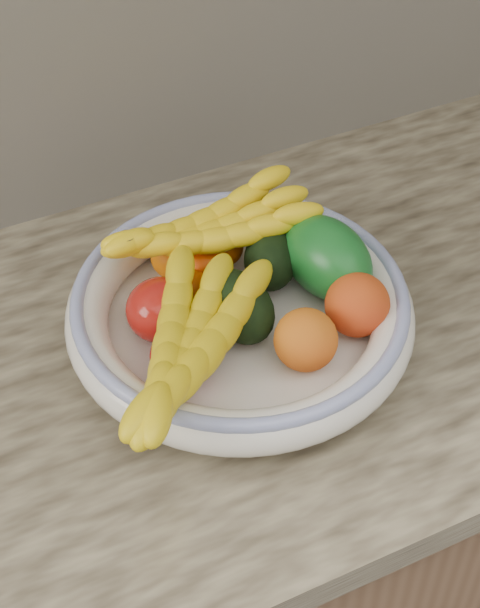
% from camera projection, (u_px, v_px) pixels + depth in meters
% --- Properties ---
extents(kitchen_counter, '(2.44, 0.66, 1.40)m').
position_uv_depth(kitchen_counter, '(233.00, 530.00, 1.39)').
color(kitchen_counter, brown).
rests_on(kitchen_counter, ground).
extents(fruit_bowl, '(0.39, 0.39, 0.08)m').
position_uv_depth(fruit_bowl, '(240.00, 311.00, 1.04)').
color(fruit_bowl, silver).
rests_on(fruit_bowl, kitchen_counter).
extents(clementine_back_left, '(0.06, 0.06, 0.05)m').
position_uv_depth(clementine_back_left, '(175.00, 257.00, 1.10)').
color(clementine_back_left, orange).
rests_on(clementine_back_left, fruit_bowl).
extents(clementine_back_right, '(0.05, 0.05, 0.05)m').
position_uv_depth(clementine_back_right, '(223.00, 247.00, 1.11)').
color(clementine_back_right, '#DB5804').
rests_on(clementine_back_right, fruit_bowl).
extents(clementine_back_mid, '(0.05, 0.05, 0.04)m').
position_uv_depth(clementine_back_mid, '(206.00, 264.00, 1.09)').
color(clementine_back_mid, '#FE5905').
rests_on(clementine_back_mid, fruit_bowl).
extents(clementine_extra, '(0.05, 0.05, 0.04)m').
position_uv_depth(clementine_extra, '(191.00, 289.00, 1.06)').
color(clementine_extra, '#F26005').
rests_on(clementine_extra, fruit_bowl).
extents(tomato_left, '(0.08, 0.08, 0.07)m').
position_uv_depth(tomato_left, '(161.00, 310.00, 1.02)').
color(tomato_left, '#9E1510').
rests_on(tomato_left, fruit_bowl).
extents(tomato_near_left, '(0.07, 0.07, 0.06)m').
position_uv_depth(tomato_near_left, '(182.00, 356.00, 0.97)').
color(tomato_near_left, '#9F000A').
rests_on(tomato_near_left, fruit_bowl).
extents(avocado_center, '(0.08, 0.11, 0.07)m').
position_uv_depth(avocado_center, '(238.00, 306.00, 1.02)').
color(avocado_center, black).
rests_on(avocado_center, fruit_bowl).
extents(avocado_right, '(0.10, 0.11, 0.06)m').
position_uv_depth(avocado_right, '(271.00, 258.00, 1.08)').
color(avocado_right, black).
rests_on(avocado_right, fruit_bowl).
extents(green_mango, '(0.13, 0.14, 0.11)m').
position_uv_depth(green_mango, '(327.00, 258.00, 1.06)').
color(green_mango, '#10551B').
rests_on(green_mango, fruit_bowl).
extents(peach_front, '(0.08, 0.08, 0.07)m').
position_uv_depth(peach_front, '(306.00, 340.00, 0.98)').
color(peach_front, orange).
rests_on(peach_front, fruit_bowl).
extents(peach_right, '(0.09, 0.09, 0.07)m').
position_uv_depth(peach_right, '(357.00, 305.00, 1.02)').
color(peach_right, orange).
rests_on(peach_right, fruit_bowl).
extents(banana_bunch_back, '(0.27, 0.10, 0.08)m').
position_uv_depth(banana_bunch_back, '(209.00, 234.00, 1.07)').
color(banana_bunch_back, yellow).
rests_on(banana_bunch_back, fruit_bowl).
extents(banana_bunch_front, '(0.29, 0.31, 0.09)m').
position_uv_depth(banana_bunch_front, '(187.00, 355.00, 0.95)').
color(banana_bunch_front, yellow).
rests_on(banana_bunch_front, fruit_bowl).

